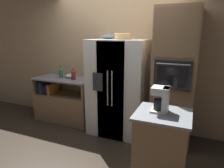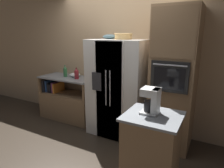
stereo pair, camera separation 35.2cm
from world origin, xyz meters
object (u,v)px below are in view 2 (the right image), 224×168
bottle_short (77,74)px  coffee_maker (152,100)px  fruit_bowl (110,37)px  bottle_tall (65,71)px  refrigerator (118,88)px  wicker_basket (123,36)px  wall_oven (174,80)px  mixing_bowl (75,75)px

bottle_short → coffee_maker: 2.12m
fruit_bowl → bottle_short: bearing=-174.2°
coffee_maker → bottle_tall: bearing=154.9°
refrigerator → wicker_basket: bearing=-8.9°
wall_oven → coffee_maker: bearing=-92.0°
refrigerator → coffee_maker: size_ratio=5.63×
wall_oven → coffee_maker: size_ratio=7.24×
refrigerator → wall_oven: (0.96, 0.03, 0.25)m
bottle_short → coffee_maker: size_ratio=0.74×
bottle_short → coffee_maker: coffee_maker is taller
bottle_tall → bottle_short: 0.34m
refrigerator → fruit_bowl: size_ratio=7.06×
bottle_tall → coffee_maker: coffee_maker is taller
refrigerator → bottle_tall: 1.30m
bottle_tall → wall_oven: bearing=-1.2°
refrigerator → wall_oven: size_ratio=0.78×
wicker_basket → coffee_maker: wicker_basket is taller
bottle_tall → mixing_bowl: (0.18, 0.09, -0.07)m
fruit_bowl → bottle_tall: fruit_bowl is taller
fruit_bowl → bottle_tall: (-1.06, -0.02, -0.73)m
wicker_basket → coffee_maker: (0.82, -0.95, -0.69)m
wall_oven → fruit_bowl: wall_oven is taller
wall_oven → bottle_short: (-1.91, -0.00, -0.08)m
refrigerator → mixing_bowl: (-1.11, 0.17, 0.10)m
wicker_basket → mixing_bowl: (-1.21, 0.18, -0.81)m
coffee_maker → refrigerator: bearing=133.8°
wicker_basket → fruit_bowl: (-0.33, 0.11, -0.01)m
bottle_tall → mixing_bowl: size_ratio=1.06×
bottle_tall → coffee_maker: (2.21, -1.04, 0.05)m
refrigerator → bottle_short: (-0.95, 0.02, 0.17)m
wicker_basket → mixing_bowl: wicker_basket is taller
bottle_short → mixing_bowl: bearing=138.5°
wicker_basket → bottle_tall: (-1.39, 0.09, -0.74)m
refrigerator → fruit_bowl: fruit_bowl is taller
refrigerator → wall_oven: wall_oven is taller
bottle_short → fruit_bowl: bearing=5.8°
wicker_basket → mixing_bowl: 1.47m
refrigerator → wicker_basket: (0.10, -0.02, 0.91)m
wicker_basket → bottle_short: 1.29m
fruit_bowl → mixing_bowl: 1.19m
wall_oven → bottle_tall: wall_oven is taller
bottle_tall → mixing_bowl: bearing=27.7°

